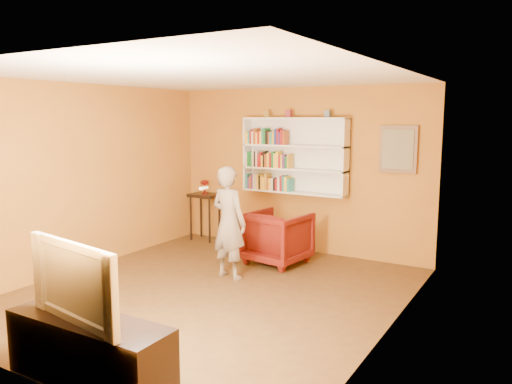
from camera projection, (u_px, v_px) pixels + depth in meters
The scene contains 16 objects.
room_shell at pixel (209, 215), 6.19m from camera, with size 5.30×5.80×2.88m.
bookshelf at pixel (296, 156), 8.15m from camera, with size 1.80×0.29×1.23m.
books_row_lower at pixel (269, 183), 8.34m from camera, with size 0.83×0.19×0.27m.
books_row_middle at pixel (268, 160), 8.30m from camera, with size 0.82×0.19×0.27m.
books_row_upper at pixel (267, 137), 8.26m from camera, with size 0.74×0.19×0.27m.
ornament_left at pixel (267, 114), 8.25m from camera, with size 0.08×0.08×0.11m, color olive.
ornament_centre at pixel (289, 114), 8.05m from camera, with size 0.09×0.09×0.12m, color maroon.
ornament_right at pixel (328, 114), 7.71m from camera, with size 0.08×0.08×0.11m, color slate.
framed_painting at pixel (398, 149), 7.33m from camera, with size 0.55×0.05×0.70m.
console_table at pixel (205, 202), 9.03m from camera, with size 0.52×0.40×0.85m.
ruby_lustre at pixel (205, 184), 8.98m from camera, with size 0.16×0.16×0.25m.
armchair at pixel (277, 237), 7.61m from camera, with size 0.85×0.88×0.80m, color #4B0605.
person at pixel (229, 223), 6.86m from camera, with size 0.57×0.37×1.57m, color #766756.
game_remote at pixel (204, 188), 6.58m from camera, with size 0.04×0.15×0.04m, color white.
tv_cabinet at pixel (90, 350), 4.19m from camera, with size 1.56×0.47×0.56m, color black.
television at pixel (86, 280), 4.10m from camera, with size 1.18×0.15×0.68m, color black.
Camera 1 is at (3.60, -4.92, 2.22)m, focal length 35.00 mm.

